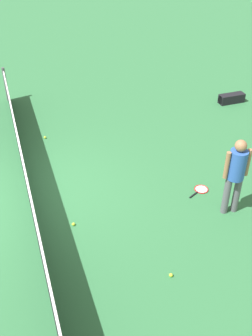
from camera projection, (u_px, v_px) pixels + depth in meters
ground_plane at (29, 195)px, 8.76m from camera, size 40.00×40.00×0.00m
court_net at (25, 176)px, 8.47m from camera, size 10.09×0.09×1.07m
player_near_side at (236, 171)px, 7.75m from camera, size 0.37×0.53×1.70m
tennis_racket_near_player at (201, 190)px, 8.89m from camera, size 0.42×0.60×0.03m
tennis_ball_near_player at (45, 137)px, 10.71m from camera, size 0.07×0.07×0.07m
tennis_ball_by_net at (171, 275)px, 6.90m from camera, size 0.07×0.07×0.07m
tennis_ball_midcourt at (73, 224)px, 7.95m from camera, size 0.07×0.07×0.07m
equipment_bag at (231, 99)px, 12.44m from camera, size 0.29×0.80×0.28m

